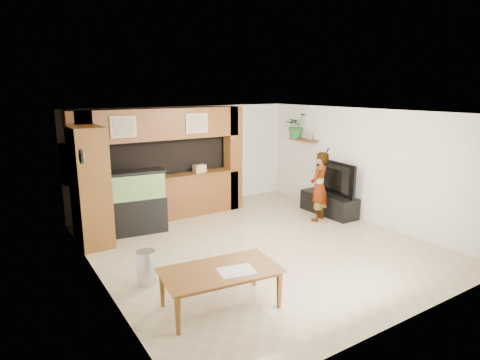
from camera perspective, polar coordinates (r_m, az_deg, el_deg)
floor at (r=8.06m, az=2.45°, el=-9.18°), size 6.50×6.50×0.00m
ceiling at (r=7.49m, az=2.64°, el=9.60°), size 6.50×6.50×0.00m
wall_back at (r=10.45m, az=-7.77°, el=3.23°), size 6.00×0.00×6.00m
wall_left at (r=6.48m, az=-19.75°, el=-3.34°), size 0.00×6.50×6.50m
wall_right at (r=9.68m, az=17.24°, el=2.01°), size 0.00×6.50×6.50m
partition at (r=9.53m, az=-11.38°, el=2.24°), size 4.20×0.99×2.60m
wall_clock at (r=7.32m, az=-21.64°, el=3.12°), size 0.05×0.25×0.25m
wall_shelf at (r=10.86m, az=9.00°, el=5.68°), size 0.25×0.90×0.04m
pantry_cabinet at (r=8.28m, az=-20.51°, el=-0.93°), size 0.58×0.96×2.34m
trash_can at (r=6.61m, az=-13.17°, el=-12.06°), size 0.30×0.30×0.55m
aquarium at (r=8.77m, az=-14.55°, el=-3.18°), size 1.23×0.46×1.36m
tv_stand at (r=10.13m, az=12.51°, el=-3.36°), size 0.55×1.50×0.50m
television at (r=9.97m, az=12.69°, el=0.27°), size 0.34×1.43×0.81m
photo_frame at (r=10.68m, az=9.86°, el=6.21°), size 0.06×0.16×0.21m
potted_plant at (r=11.02m, az=7.97°, el=7.66°), size 0.69×0.63×0.67m
person at (r=9.47m, az=11.19°, el=-0.93°), size 0.70×0.60×1.62m
microphone at (r=9.23m, az=12.33°, el=4.05°), size 0.03×0.09×0.15m
dining_table at (r=5.80m, az=-2.67°, el=-15.29°), size 1.73×1.10×0.57m
newspaper_a at (r=5.65m, az=-0.48°, el=-12.80°), size 0.55×0.45×0.01m
counter_box at (r=9.77m, az=-5.78°, el=1.62°), size 0.30×0.21×0.19m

